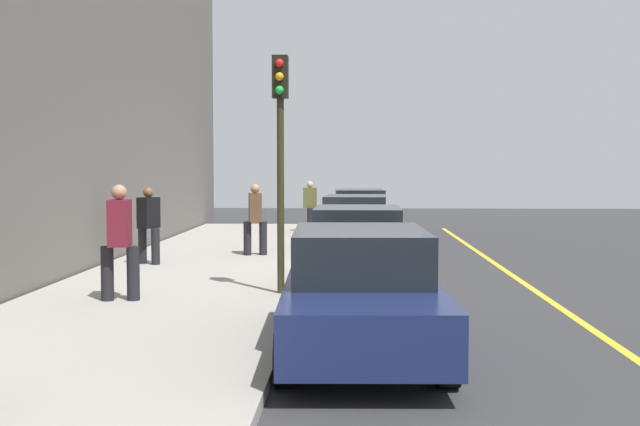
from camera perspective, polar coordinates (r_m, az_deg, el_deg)
The scene contains 13 objects.
ground_plane at distance 15.49m, azimuth 2.90°, elevation -5.12°, with size 56.00×56.00×0.00m, color #333335.
sidewalk at distance 15.80m, azimuth -9.20°, elevation -4.72°, with size 28.00×4.60×0.15m, color #A39E93.
lane_stripe_centre at distance 15.85m, azimuth 14.59°, elevation -5.01°, with size 28.00×0.14×0.01m, color gold.
snow_bank_curb at distance 20.40m, azimuth 0.79°, elevation -2.75°, with size 4.67×0.56×0.22m, color white.
parked_car_red at distance 26.58m, azimuth 2.85°, elevation 0.07°, with size 4.68×2.02×1.51m.
parked_car_silver at distance 20.97m, azimuth 2.55°, elevation -0.81°, with size 4.47×2.03×1.51m.
parked_car_charcoal at distance 15.00m, azimuth 2.73°, elevation -2.49°, with size 4.18×1.95×1.51m.
parked_car_navy at distance 9.71m, azimuth 2.92°, elevation -5.68°, with size 4.59×2.01×1.51m.
pedestrian_olive_coat at distance 25.98m, azimuth -0.73°, elevation 0.60°, with size 0.55×0.46×1.65m.
pedestrian_black_coat at distance 17.71m, azimuth -12.19°, elevation -0.72°, with size 0.53×0.52×1.68m.
pedestrian_brown_coat at distance 19.15m, azimuth -4.67°, elevation -0.30°, with size 0.51×0.56×1.72m.
pedestrian_burgundy_coat at distance 12.99m, azimuth -14.17°, elevation -1.81°, with size 0.53×0.61×1.85m.
traffic_light_pole at distance 13.31m, azimuth -2.86°, elevation 5.83°, with size 0.35×0.26×3.97m.
Camera 1 is at (15.32, -0.17, 2.28)m, focal length 44.60 mm.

